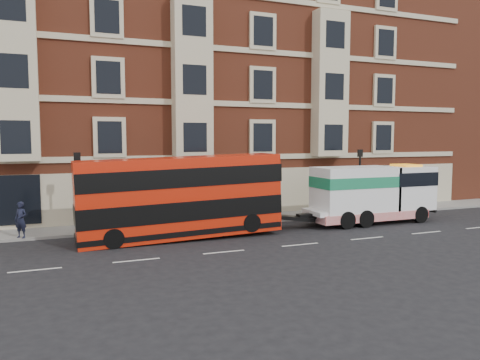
% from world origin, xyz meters
% --- Properties ---
extents(ground, '(120.00, 120.00, 0.00)m').
position_xyz_m(ground, '(0.00, 0.00, 0.00)').
color(ground, black).
rests_on(ground, ground).
extents(sidewalk, '(90.00, 3.00, 0.15)m').
position_xyz_m(sidewalk, '(0.00, 7.50, 0.07)').
color(sidewalk, slate).
rests_on(sidewalk, ground).
extents(victorian_terrace, '(45.00, 12.00, 20.40)m').
position_xyz_m(victorian_terrace, '(0.50, 15.00, 10.07)').
color(victorian_terrace, brown).
rests_on(victorian_terrace, ground).
extents(lamp_post_west, '(0.35, 0.15, 4.35)m').
position_xyz_m(lamp_post_west, '(-6.00, 6.20, 2.68)').
color(lamp_post_west, black).
rests_on(lamp_post_west, sidewalk).
extents(lamp_post_east, '(0.35, 0.15, 4.35)m').
position_xyz_m(lamp_post_east, '(12.00, 6.20, 2.68)').
color(lamp_post_east, black).
rests_on(lamp_post_east, sidewalk).
extents(double_decker_bus, '(10.53, 2.42, 4.26)m').
position_xyz_m(double_decker_bus, '(-1.07, 3.63, 2.26)').
color(double_decker_bus, red).
rests_on(double_decker_bus, ground).
extents(tow_truck, '(8.43, 2.49, 3.51)m').
position_xyz_m(tow_truck, '(10.98, 3.63, 1.86)').
color(tow_truck, white).
rests_on(tow_truck, ground).
extents(pedestrian, '(0.81, 0.77, 1.87)m').
position_xyz_m(pedestrian, '(-8.82, 6.15, 1.09)').
color(pedestrian, black).
rests_on(pedestrian, sidewalk).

